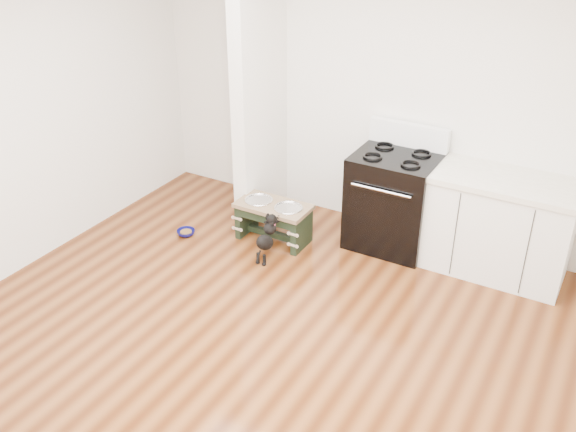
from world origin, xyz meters
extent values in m
plane|color=#461F0C|center=(0.00, 0.00, 0.00)|extent=(5.00, 5.00, 0.00)
plane|color=silver|center=(0.00, 2.50, 1.35)|extent=(5.00, 0.00, 5.00)
cube|color=silver|center=(-1.18, 2.10, 1.35)|extent=(0.15, 0.80, 2.70)
cube|color=black|center=(0.25, 2.15, 0.46)|extent=(0.76, 0.65, 0.92)
cube|color=black|center=(0.25, 1.84, 0.40)|extent=(0.58, 0.02, 0.50)
cylinder|color=silver|center=(0.25, 1.80, 0.72)|extent=(0.56, 0.02, 0.02)
cube|color=white|center=(0.25, 2.43, 1.03)|extent=(0.76, 0.08, 0.22)
torus|color=black|center=(0.07, 2.01, 0.93)|extent=(0.18, 0.18, 0.02)
torus|color=black|center=(0.43, 2.01, 0.93)|extent=(0.18, 0.18, 0.02)
torus|color=black|center=(0.07, 2.29, 0.93)|extent=(0.18, 0.18, 0.02)
torus|color=black|center=(0.43, 2.29, 0.93)|extent=(0.18, 0.18, 0.02)
cube|color=white|center=(1.23, 2.18, 0.43)|extent=(1.20, 0.60, 0.86)
cube|color=beige|center=(1.23, 2.18, 0.89)|extent=(1.24, 0.64, 0.05)
cube|color=black|center=(1.23, 1.92, 0.05)|extent=(1.20, 0.06, 0.10)
cube|color=black|center=(-1.08, 1.65, 0.18)|extent=(0.06, 0.34, 0.35)
cube|color=black|center=(-0.45, 1.65, 0.18)|extent=(0.06, 0.34, 0.35)
cube|color=black|center=(-0.76, 1.50, 0.31)|extent=(0.56, 0.03, 0.09)
cube|color=black|center=(-0.76, 1.65, 0.06)|extent=(0.56, 0.06, 0.06)
cube|color=brown|center=(-0.76, 1.65, 0.37)|extent=(0.71, 0.38, 0.04)
cylinder|color=silver|center=(-0.93, 1.65, 0.37)|extent=(0.24, 0.24, 0.04)
cylinder|color=silver|center=(-0.60, 1.65, 0.37)|extent=(0.24, 0.24, 0.04)
torus|color=silver|center=(-0.93, 1.65, 0.40)|extent=(0.28, 0.28, 0.02)
torus|color=silver|center=(-0.60, 1.65, 0.40)|extent=(0.28, 0.28, 0.02)
cylinder|color=black|center=(-0.67, 1.22, 0.05)|extent=(0.03, 0.03, 0.11)
cylinder|color=black|center=(-0.60, 1.22, 0.05)|extent=(0.03, 0.03, 0.11)
sphere|color=black|center=(-0.67, 1.21, 0.01)|extent=(0.04, 0.04, 0.04)
sphere|color=black|center=(-0.60, 1.21, 0.01)|extent=(0.04, 0.04, 0.04)
ellipsoid|color=black|center=(-0.64, 1.29, 0.19)|extent=(0.12, 0.29, 0.26)
sphere|color=black|center=(-0.64, 1.38, 0.30)|extent=(0.12, 0.12, 0.12)
sphere|color=black|center=(-0.64, 1.41, 0.37)|extent=(0.10, 0.10, 0.10)
sphere|color=black|center=(-0.67, 1.48, 0.37)|extent=(0.04, 0.04, 0.04)
sphere|color=black|center=(-0.61, 1.48, 0.37)|extent=(0.04, 0.04, 0.04)
cylinder|color=black|center=(-0.64, 1.17, 0.11)|extent=(0.02, 0.08, 0.09)
torus|color=#D03D54|center=(-0.64, 1.40, 0.34)|extent=(0.10, 0.06, 0.09)
imported|color=#0B0B4F|center=(-1.57, 1.29, 0.03)|extent=(0.21, 0.21, 0.06)
cylinder|color=#563818|center=(-1.57, 1.29, 0.03)|extent=(0.11, 0.11, 0.02)
camera|label=1|loc=(2.04, -2.99, 3.22)|focal=40.00mm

